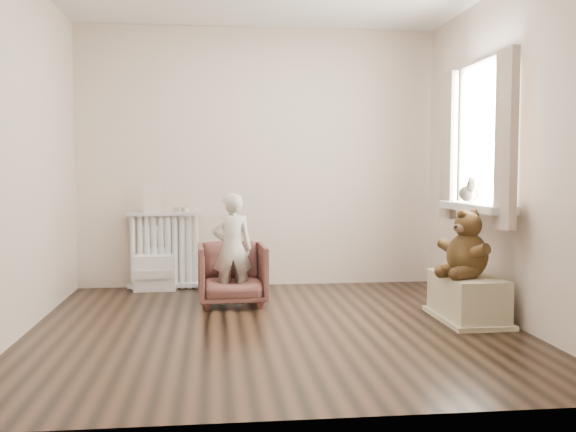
{
  "coord_description": "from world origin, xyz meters",
  "views": [
    {
      "loc": [
        -0.44,
        -4.7,
        1.16
      ],
      "look_at": [
        0.15,
        0.45,
        0.8
      ],
      "focal_mm": 40.0,
      "sensor_mm": 36.0,
      "label": 1
    }
  ],
  "objects": [
    {
      "name": "paper_doll",
      "position": [
        -1.04,
        1.68,
        0.9
      ],
      "size": [
        0.17,
        0.01,
        0.28
      ],
      "primitive_type": "cube",
      "color": "beige",
      "rests_on": "radiator"
    },
    {
      "name": "toy_vanity",
      "position": [
        -1.02,
        1.65,
        0.28
      ],
      "size": [
        0.4,
        0.29,
        0.63
      ],
      "primitive_type": "cube",
      "color": "silver",
      "rests_on": "floor"
    },
    {
      "name": "back_wall",
      "position": [
        0.0,
        1.8,
        1.3
      ],
      "size": [
        3.6,
        0.02,
        2.6
      ],
      "primitive_type": "cube",
      "color": "beige",
      "rests_on": "ground"
    },
    {
      "name": "right_wall",
      "position": [
        1.8,
        0.0,
        1.3
      ],
      "size": [
        0.02,
        3.6,
        2.6
      ],
      "primitive_type": "cube",
      "color": "beige",
      "rests_on": "ground"
    },
    {
      "name": "front_wall",
      "position": [
        0.0,
        -1.8,
        1.3
      ],
      "size": [
        3.6,
        0.02,
        2.6
      ],
      "primitive_type": "cube",
      "color": "beige",
      "rests_on": "ground"
    },
    {
      "name": "child",
      "position": [
        -0.29,
        0.79,
        0.5
      ],
      "size": [
        0.36,
        0.24,
        0.96
      ],
      "primitive_type": "imported",
      "rotation": [
        0.0,
        0.0,
        3.19
      ],
      "color": "silver",
      "rests_on": "armchair"
    },
    {
      "name": "radiator",
      "position": [
        -0.94,
        1.68,
        0.39
      ],
      "size": [
        0.72,
        0.14,
        0.76
      ],
      "primitive_type": "cube",
      "color": "silver",
      "rests_on": "floor"
    },
    {
      "name": "plush_cat",
      "position": [
        1.66,
        0.41,
        1.0
      ],
      "size": [
        0.17,
        0.26,
        0.21
      ],
      "primitive_type": null,
      "rotation": [
        0.0,
        0.0,
        -0.06
      ],
      "color": "#676255",
      "rests_on": "window_sill"
    },
    {
      "name": "tin_b",
      "position": [
        -0.73,
        1.68,
        0.78
      ],
      "size": [
        0.09,
        0.09,
        0.05
      ],
      "primitive_type": "cylinder",
      "color": "#A59E8C",
      "rests_on": "radiator"
    },
    {
      "name": "floor",
      "position": [
        0.0,
        0.0,
        0.0
      ],
      "size": [
        3.6,
        3.6,
        0.01
      ],
      "primitive_type": "cube",
      "color": "black",
      "rests_on": "ground"
    },
    {
      "name": "window_sill",
      "position": [
        1.67,
        0.3,
        0.87
      ],
      "size": [
        0.22,
        1.1,
        0.06
      ],
      "primitive_type": "cube",
      "color": "silver",
      "rests_on": "right_wall"
    },
    {
      "name": "toy_bench",
      "position": [
        1.52,
        0.06,
        0.2
      ],
      "size": [
        0.4,
        0.75,
        0.35
      ],
      "primitive_type": "cube",
      "color": "beige",
      "rests_on": "floor"
    },
    {
      "name": "armchair",
      "position": [
        -0.29,
        0.84,
        0.27
      ],
      "size": [
        0.6,
        0.62,
        0.54
      ],
      "primitive_type": "imported",
      "rotation": [
        0.0,
        0.0,
        0.04
      ],
      "color": "brown",
      "rests_on": "floor"
    },
    {
      "name": "curtain_right",
      "position": [
        1.65,
        0.87,
        1.39
      ],
      "size": [
        0.06,
        0.26,
        1.3
      ],
      "primitive_type": "cube",
      "color": "#C0AE99",
      "rests_on": "right_wall"
    },
    {
      "name": "left_wall",
      "position": [
        -1.8,
        0.0,
        1.3
      ],
      "size": [
        0.02,
        3.6,
        2.6
      ],
      "primitive_type": "cube",
      "color": "beige",
      "rests_on": "ground"
    },
    {
      "name": "window",
      "position": [
        1.76,
        0.3,
        1.45
      ],
      "size": [
        0.03,
        0.9,
        1.1
      ],
      "primitive_type": "cube",
      "color": "white",
      "rests_on": "right_wall"
    },
    {
      "name": "tin_a",
      "position": [
        -0.8,
        1.68,
        0.78
      ],
      "size": [
        0.09,
        0.09,
        0.05
      ],
      "primitive_type": "cylinder",
      "color": "#A59E8C",
      "rests_on": "radiator"
    },
    {
      "name": "teddy_bear",
      "position": [
        1.49,
        -0.01,
        0.67
      ],
      "size": [
        0.51,
        0.47,
        0.51
      ],
      "primitive_type": null,
      "rotation": [
        0.0,
        0.0,
        0.43
      ],
      "color": "#35230F",
      "rests_on": "toy_bench"
    },
    {
      "name": "curtain_left",
      "position": [
        1.65,
        -0.27,
        1.39
      ],
      "size": [
        0.06,
        0.26,
        1.3
      ],
      "primitive_type": "cube",
      "color": "#C0AE99",
      "rests_on": "right_wall"
    }
  ]
}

